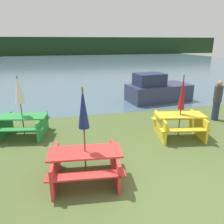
# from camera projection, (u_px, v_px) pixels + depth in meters

# --- Properties ---
(ground_plane) EXTENTS (60.00, 60.00, 0.00)m
(ground_plane) POSITION_uv_depth(u_px,v_px,m) (178.00, 199.00, 4.52)
(ground_plane) COLOR #516633
(water) EXTENTS (60.00, 50.00, 0.00)m
(water) POSITION_uv_depth(u_px,v_px,m) (70.00, 63.00, 32.85)
(water) COLOR slate
(water) RESTS_ON ground_plane
(far_treeline) EXTENTS (80.00, 1.60, 4.00)m
(far_treeline) POSITION_uv_depth(u_px,v_px,m) (63.00, 46.00, 50.64)
(far_treeline) COLOR #193319
(far_treeline) RESTS_ON water
(picnic_table_red) EXTENTS (1.81, 1.57, 0.73)m
(picnic_table_red) POSITION_uv_depth(u_px,v_px,m) (86.00, 162.00, 5.05)
(picnic_table_red) COLOR red
(picnic_table_red) RESTS_ON ground_plane
(picnic_table_yellow) EXTENTS (1.83, 1.65, 0.79)m
(picnic_table_yellow) POSITION_uv_depth(u_px,v_px,m) (179.00, 123.00, 7.40)
(picnic_table_yellow) COLOR yellow
(picnic_table_yellow) RESTS_ON ground_plane
(picnic_table_green) EXTENTS (1.81, 1.66, 0.72)m
(picnic_table_green) POSITION_uv_depth(u_px,v_px,m) (23.00, 124.00, 7.43)
(picnic_table_green) COLOR green
(picnic_table_green) RESTS_ON ground_plane
(umbrella_navy) EXTENTS (0.24, 0.24, 2.21)m
(umbrella_navy) POSITION_uv_depth(u_px,v_px,m) (83.00, 110.00, 4.66)
(umbrella_navy) COLOR brown
(umbrella_navy) RESTS_ON ground_plane
(umbrella_crimson) EXTENTS (0.22, 0.22, 2.11)m
(umbrella_crimson) POSITION_uv_depth(u_px,v_px,m) (182.00, 93.00, 7.07)
(umbrella_crimson) COLOR brown
(umbrella_crimson) RESTS_ON ground_plane
(umbrella_white) EXTENTS (0.31, 0.31, 2.08)m
(umbrella_white) POSITION_uv_depth(u_px,v_px,m) (19.00, 90.00, 7.07)
(umbrella_white) COLOR brown
(umbrella_white) RESTS_ON ground_plane
(boat) EXTENTS (3.53, 1.99, 1.52)m
(boat) POSITION_uv_depth(u_px,v_px,m) (157.00, 90.00, 11.84)
(boat) COLOR #333856
(boat) RESTS_ON water
(person) EXTENTS (0.33, 0.33, 1.64)m
(person) POSITION_uv_depth(u_px,v_px,m) (217.00, 101.00, 8.85)
(person) COLOR #283351
(person) RESTS_ON ground_plane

